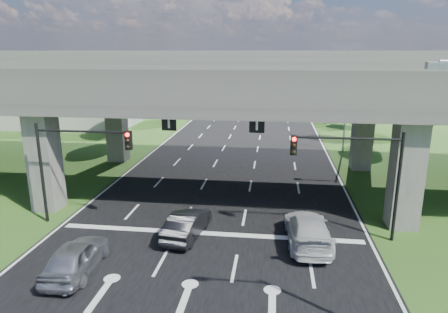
% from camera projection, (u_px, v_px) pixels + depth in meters
% --- Properties ---
extents(ground, '(160.00, 160.00, 0.00)m').
position_uv_depth(ground, '(197.00, 266.00, 19.11)').
color(ground, '#294A18').
rests_on(ground, ground).
extents(road, '(18.00, 120.00, 0.03)m').
position_uv_depth(road, '(224.00, 194.00, 28.70)').
color(road, black).
rests_on(road, ground).
extents(overpass, '(80.00, 15.00, 10.00)m').
position_uv_depth(overpass, '(227.00, 81.00, 28.61)').
color(overpass, '#32302D').
rests_on(overpass, ground).
extents(warehouse, '(20.00, 10.00, 4.00)m').
position_uv_depth(warehouse, '(61.00, 111.00, 55.36)').
color(warehouse, '#9E9E99').
rests_on(warehouse, ground).
extents(signal_right, '(5.76, 0.54, 6.00)m').
position_uv_depth(signal_right, '(357.00, 165.00, 20.87)').
color(signal_right, black).
rests_on(signal_right, ground).
extents(signal_left, '(5.76, 0.54, 6.00)m').
position_uv_depth(signal_left, '(75.00, 156.00, 22.78)').
color(signal_left, black).
rests_on(signal_left, ground).
extents(streetlight_far, '(3.38, 0.25, 10.00)m').
position_uv_depth(streetlight_far, '(343.00, 95.00, 39.41)').
color(streetlight_far, gray).
rests_on(streetlight_far, ground).
extents(streetlight_beyond, '(3.38, 0.25, 10.00)m').
position_uv_depth(streetlight_beyond, '(324.00, 83.00, 54.76)').
color(streetlight_beyond, gray).
rests_on(streetlight_beyond, ground).
extents(tree_left_near, '(4.50, 4.50, 7.80)m').
position_uv_depth(tree_left_near, '(118.00, 99.00, 44.54)').
color(tree_left_near, black).
rests_on(tree_left_near, ground).
extents(tree_left_mid, '(3.91, 3.90, 6.76)m').
position_uv_depth(tree_left_mid, '(120.00, 97.00, 52.74)').
color(tree_left_mid, black).
rests_on(tree_left_mid, ground).
extents(tree_left_far, '(4.80, 4.80, 8.32)m').
position_uv_depth(tree_left_far, '(165.00, 85.00, 59.68)').
color(tree_left_far, black).
rests_on(tree_left_far, ground).
extents(tree_right_near, '(4.20, 4.20, 7.28)m').
position_uv_depth(tree_right_near, '(364.00, 104.00, 43.23)').
color(tree_right_near, black).
rests_on(tree_right_near, ground).
extents(tree_right_mid, '(3.91, 3.90, 6.76)m').
position_uv_depth(tree_right_mid, '(375.00, 99.00, 50.62)').
color(tree_right_mid, black).
rests_on(tree_right_mid, ground).
extents(tree_right_far, '(4.50, 4.50, 7.80)m').
position_uv_depth(tree_right_far, '(334.00, 88.00, 58.62)').
color(tree_right_far, black).
rests_on(tree_right_far, ground).
extents(car_silver, '(2.02, 4.59, 1.54)m').
position_uv_depth(car_silver, '(76.00, 257.00, 18.34)').
color(car_silver, '#B0B2B8').
rests_on(car_silver, road).
extents(car_dark, '(2.10, 4.52, 1.43)m').
position_uv_depth(car_dark, '(187.00, 224.00, 21.93)').
color(car_dark, black).
rests_on(car_dark, road).
extents(car_white, '(2.47, 5.52, 1.57)m').
position_uv_depth(car_white, '(308.00, 230.00, 21.12)').
color(car_white, '#B5B5B5').
rests_on(car_white, road).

